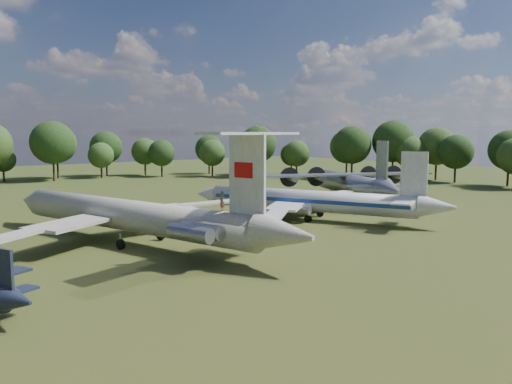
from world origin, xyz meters
TOP-DOWN VIEW (x-y plane):
  - ground at (0.00, 0.00)m, footprint 300.00×300.00m
  - il62_airliner at (-5.41, 2.66)m, footprint 49.39×57.34m
  - tu104_jet at (21.02, 1.21)m, footprint 45.86×50.98m
  - an12_transport at (41.21, 10.96)m, footprint 44.87×46.72m
  - person_on_il62 at (-1.86, -10.36)m, footprint 0.85×0.77m

SIDE VIEW (x-z plane):
  - ground at x=0.00m, z-range 0.00..0.00m
  - tu104_jet at x=21.02m, z-range 0.00..4.17m
  - an12_transport at x=41.21m, z-range 0.00..4.79m
  - il62_airliner at x=-5.41m, z-range 0.00..4.82m
  - person_on_il62 at x=-1.86m, z-range 4.82..6.78m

